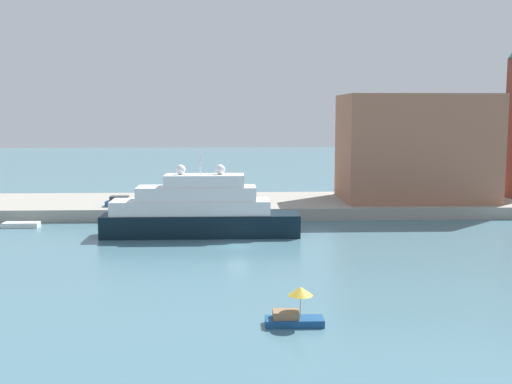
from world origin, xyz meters
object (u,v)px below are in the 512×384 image
at_px(small_motorboat, 294,312).
at_px(parked_car, 121,202).
at_px(work_barge, 21,225).
at_px(mooring_bollard, 222,205).
at_px(harbor_building, 415,148).
at_px(large_yacht, 198,211).
at_px(person_figure, 166,197).

xyz_separation_m(small_motorboat, parked_car, (-19.78, 45.57, 1.29)).
distance_m(small_motorboat, parked_car, 49.69).
relative_size(small_motorboat, work_barge, 0.90).
xyz_separation_m(work_barge, mooring_bollard, (25.65, 4.35, 1.73)).
relative_size(harbor_building, parked_car, 5.12).
bearing_deg(large_yacht, harbor_building, 30.17).
distance_m(large_yacht, person_figure, 17.40).
bearing_deg(person_figure, work_barge, -150.17).
bearing_deg(person_figure, large_yacht, -71.68).
bearing_deg(small_motorboat, mooring_bollard, 97.48).
height_order(small_motorboat, harbor_building, harbor_building).
bearing_deg(small_motorboat, harbor_building, 65.35).
relative_size(small_motorboat, harbor_building, 0.18).
bearing_deg(harbor_building, large_yacht, -149.83).
relative_size(large_yacht, person_figure, 12.90).
bearing_deg(small_motorboat, parked_car, 113.46).
height_order(small_motorboat, parked_car, parked_car).
bearing_deg(harbor_building, work_barge, -167.76).
bearing_deg(person_figure, small_motorboat, -74.26).
relative_size(large_yacht, work_barge, 5.21).
distance_m(harbor_building, mooring_bollard, 30.62).
bearing_deg(mooring_bollard, large_yacht, -103.65).
distance_m(large_yacht, small_motorboat, 33.25).
xyz_separation_m(harbor_building, person_figure, (-36.84, -1.73, -6.97)).
xyz_separation_m(work_barge, person_figure, (17.57, 10.07, 2.18)).
height_order(work_barge, harbor_building, harbor_building).
relative_size(parked_car, person_figure, 2.34).
xyz_separation_m(large_yacht, person_figure, (-5.47, 16.51, -0.42)).
height_order(small_motorboat, mooring_bollard, small_motorboat).
bearing_deg(small_motorboat, large_yacht, 104.39).
bearing_deg(large_yacht, small_motorboat, -75.61).
relative_size(small_motorboat, person_figure, 2.22).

